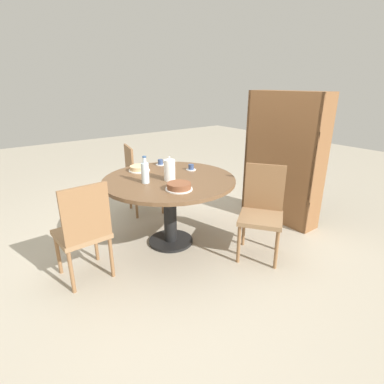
% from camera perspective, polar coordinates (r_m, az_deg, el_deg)
% --- Properties ---
extents(ground_plane, '(14.00, 14.00, 0.00)m').
position_cam_1_polar(ground_plane, '(3.45, -4.03, -9.44)').
color(ground_plane, '#B2A893').
extents(dining_table, '(1.38, 1.38, 0.76)m').
position_cam_1_polar(dining_table, '(3.18, -4.31, 0.39)').
color(dining_table, black).
rests_on(dining_table, ground_plane).
extents(chair_a, '(0.43, 0.43, 0.93)m').
position_cam_1_polar(chair_a, '(2.79, -19.98, -6.91)').
color(chair_a, olive).
rests_on(chair_a, ground_plane).
extents(chair_b, '(0.59, 0.59, 0.93)m').
position_cam_1_polar(chair_b, '(3.10, 13.15, -3.37)').
color(chair_b, olive).
rests_on(chair_b, ground_plane).
extents(chair_c, '(0.50, 0.50, 0.93)m').
position_cam_1_polar(chair_c, '(4.09, -9.87, 2.62)').
color(chair_c, olive).
rests_on(chair_c, ground_plane).
extents(bookshelf, '(1.03, 0.28, 1.61)m').
position_cam_1_polar(bookshelf, '(3.93, 16.64, 5.92)').
color(bookshelf, brown).
rests_on(bookshelf, ground_plane).
extents(coffee_pot, '(0.12, 0.12, 0.25)m').
position_cam_1_polar(coffee_pot, '(3.04, -4.30, 4.33)').
color(coffee_pot, white).
rests_on(coffee_pot, dining_table).
extents(water_bottle, '(0.08, 0.08, 0.27)m').
position_cam_1_polar(water_bottle, '(2.99, -8.93, 3.76)').
color(water_bottle, silver).
rests_on(water_bottle, dining_table).
extents(cake_main, '(0.26, 0.26, 0.07)m').
position_cam_1_polar(cake_main, '(2.78, -2.49, 1.06)').
color(cake_main, white).
rests_on(cake_main, dining_table).
extents(cake_second, '(0.24, 0.24, 0.06)m').
position_cam_1_polar(cake_second, '(3.44, -10.02, 4.43)').
color(cake_second, white).
rests_on(cake_second, dining_table).
extents(cup_a, '(0.11, 0.11, 0.07)m').
position_cam_1_polar(cup_a, '(3.42, -0.18, 4.65)').
color(cup_a, silver).
rests_on(cup_a, dining_table).
extents(cup_b, '(0.11, 0.11, 0.07)m').
position_cam_1_polar(cup_b, '(3.66, -6.03, 5.57)').
color(cup_b, silver).
rests_on(cup_b, dining_table).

